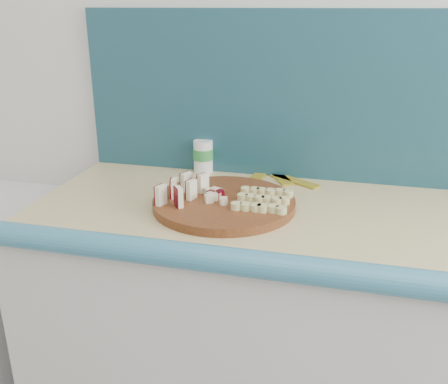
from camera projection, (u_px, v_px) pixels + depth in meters
name	position (u px, v px, depth m)	size (l,w,h in m)	color
kitchen_counter	(430.00, 377.00, 1.37)	(2.20, 0.63, 0.91)	beige
cutting_board	(224.00, 203.00, 1.33)	(0.38, 0.38, 0.02)	#44210E
apple_wedges	(182.00, 189.00, 1.32)	(0.10, 0.15, 0.05)	#F4E9C3
apple_chunks	(215.00, 195.00, 1.33)	(0.06, 0.06, 0.02)	beige
banana_slices	(263.00, 199.00, 1.30)	(0.14, 0.14, 0.02)	#CBC47C
canister	(203.00, 156.00, 1.60)	(0.06, 0.06, 0.10)	white
banana_peel	(277.00, 178.00, 1.55)	(0.23, 0.19, 0.01)	gold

